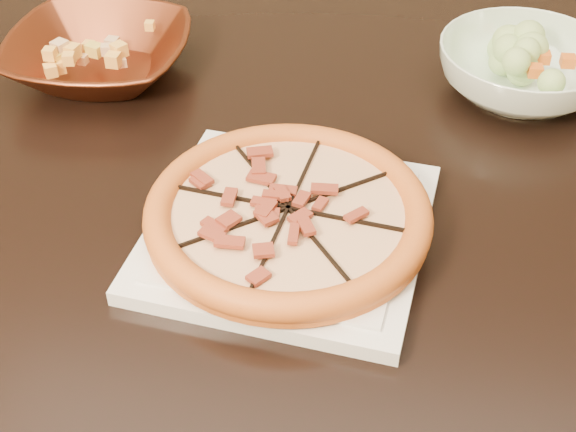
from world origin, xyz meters
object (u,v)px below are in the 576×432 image
(pizza, at_px, (288,213))
(salad_bowl, at_px, (523,70))
(dining_table, at_px, (237,202))
(plate, at_px, (288,230))
(bronze_bowl, at_px, (100,56))

(pizza, bearing_deg, salad_bowl, 49.29)
(dining_table, distance_m, plate, 0.22)
(pizza, relative_size, salad_bowl, 1.34)
(dining_table, height_order, plate, plate)
(plate, xyz_separation_m, salad_bowl, (0.28, 0.32, 0.02))
(pizza, distance_m, salad_bowl, 0.43)
(salad_bowl, bearing_deg, plate, -130.71)
(plate, xyz_separation_m, bronze_bowl, (-0.30, 0.31, 0.02))
(pizza, xyz_separation_m, bronze_bowl, (-0.30, 0.31, -0.00))
(pizza, xyz_separation_m, salad_bowl, (0.28, 0.32, 0.00))
(plate, bearing_deg, salad_bowl, 49.29)
(dining_table, height_order, salad_bowl, salad_bowl)
(pizza, bearing_deg, bronze_bowl, 133.97)
(plate, relative_size, bronze_bowl, 1.33)
(pizza, height_order, bronze_bowl, bronze_bowl)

